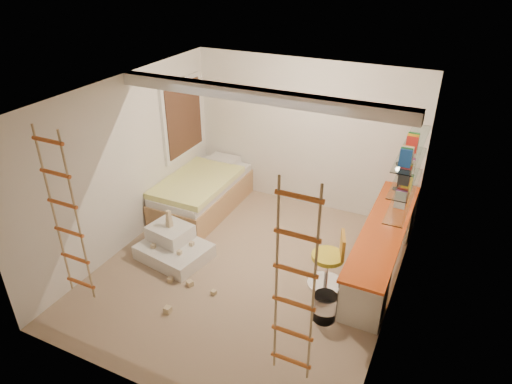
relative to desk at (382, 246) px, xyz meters
The scene contains 15 objects.
floor 1.96m from the desk, 153.35° to the right, with size 4.50×4.50×0.00m, color tan.
ceiling_beam 2.78m from the desk, 161.89° to the right, with size 4.00×0.18×0.16m, color white.
window_frame 3.91m from the desk, behind, with size 0.06×1.15×1.35m, color white.
window_blind 3.88m from the desk, behind, with size 0.02×1.00×1.20m, color #4C2D1E.
rope_ladder_left 4.18m from the desk, 139.59° to the right, with size 0.41×0.04×2.13m, color #C44D21, non-canonical shape.
rope_ladder_right 2.86m from the desk, 98.00° to the right, with size 0.41×0.04×2.13m, color #D16323, non-canonical shape.
waste_bin 1.39m from the desk, 107.38° to the right, with size 0.30×0.30×0.37m, color white.
desk is the anchor object (origin of this frame).
shelves 1.14m from the desk, 60.31° to the left, with size 0.25×1.80×0.71m.
bed 3.22m from the desk, behind, with size 1.02×2.00×0.69m.
task_lamp 1.21m from the desk, 92.80° to the left, with size 0.14×0.36×0.57m.
swivel_chair 0.89m from the desk, 129.47° to the right, with size 0.64×0.64×0.85m.
play_platform 3.07m from the desk, 160.60° to the right, with size 1.11×0.93×0.44m.
toy_blocks 2.93m from the desk, 154.40° to the right, with size 1.25×1.23×0.71m.
books 1.26m from the desk, 60.31° to the left, with size 0.14×0.70×0.92m.
Camera 1 is at (2.38, -4.71, 4.17)m, focal length 32.00 mm.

